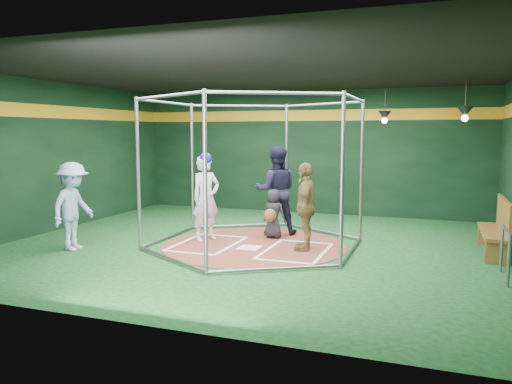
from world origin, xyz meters
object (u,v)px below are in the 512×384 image
(umpire, at_px, (276,190))
(dugout_bench, at_px, (498,226))
(batter_figure, at_px, (206,197))
(visitor_leopard, at_px, (305,206))

(umpire, relative_size, dugout_bench, 1.09)
(batter_figure, relative_size, visitor_leopard, 1.09)
(visitor_leopard, bearing_deg, umpire, -151.25)
(visitor_leopard, relative_size, dugout_bench, 0.94)
(batter_figure, height_order, umpire, umpire)
(batter_figure, bearing_deg, dugout_bench, 7.34)
(batter_figure, bearing_deg, umpire, 42.06)
(batter_figure, xyz_separation_m, dugout_bench, (5.78, 0.74, -0.40))
(umpire, bearing_deg, dugout_bench, 155.67)
(batter_figure, height_order, visitor_leopard, batter_figure)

